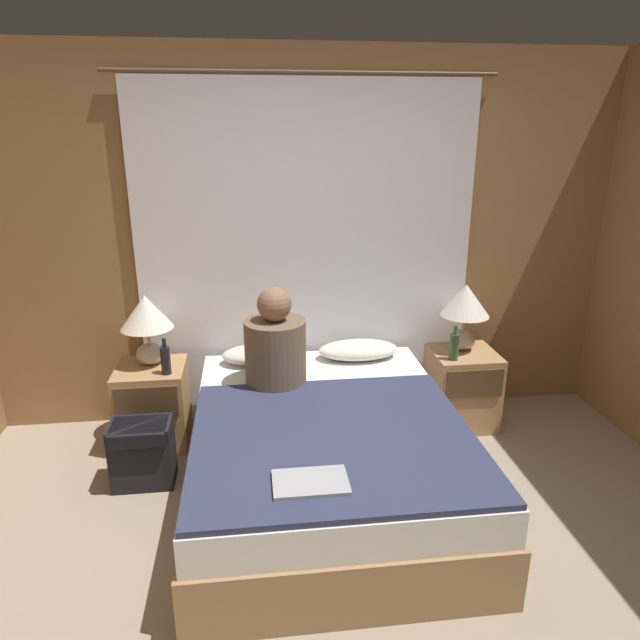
{
  "coord_description": "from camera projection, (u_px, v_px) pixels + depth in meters",
  "views": [
    {
      "loc": [
        -0.38,
        -1.89,
        1.99
      ],
      "look_at": [
        0.0,
        1.17,
        0.95
      ],
      "focal_mm": 32.0,
      "sensor_mm": 36.0,
      "label": 1
    }
  ],
  "objects": [
    {
      "name": "beer_bottle_on_left_stand",
      "position": [
        166.0,
        360.0,
        3.53
      ],
      "size": [
        0.06,
        0.06,
        0.24
      ],
      "color": "black",
      "rests_on": "nightstand_left"
    },
    {
      "name": "lamp_left",
      "position": [
        147.0,
        318.0,
        3.61
      ],
      "size": [
        0.33,
        0.33,
        0.46
      ],
      "color": "#B2A899",
      "rests_on": "nightstand_left"
    },
    {
      "name": "ground_plane",
      "position": [
        353.0,
        615.0,
        2.45
      ],
      "size": [
        16.0,
        16.0,
        0.0
      ],
      "primitive_type": "plane",
      "color": "gray"
    },
    {
      "name": "pillow_left",
      "position": [
        263.0,
        354.0,
        3.79
      ],
      "size": [
        0.54,
        0.28,
        0.12
      ],
      "color": "silver",
      "rests_on": "bed"
    },
    {
      "name": "nightstand_right",
      "position": [
        462.0,
        388.0,
        3.98
      ],
      "size": [
        0.44,
        0.44,
        0.54
      ],
      "color": "#A87F51",
      "rests_on": "ground_plane"
    },
    {
      "name": "beer_bottle_on_right_stand",
      "position": [
        454.0,
        346.0,
        3.74
      ],
      "size": [
        0.06,
        0.06,
        0.24
      ],
      "color": "#2D4C28",
      "rests_on": "nightstand_right"
    },
    {
      "name": "pillow_right",
      "position": [
        358.0,
        350.0,
        3.87
      ],
      "size": [
        0.54,
        0.28,
        0.12
      ],
      "color": "silver",
      "rests_on": "bed"
    },
    {
      "name": "laptop_on_bed",
      "position": [
        310.0,
        482.0,
        2.46
      ],
      "size": [
        0.33,
        0.21,
        0.02
      ],
      "color": "#9EA0A5",
      "rests_on": "blanket_on_bed"
    },
    {
      "name": "nightstand_left",
      "position": [
        153.0,
        405.0,
        3.73
      ],
      "size": [
        0.44,
        0.44,
        0.54
      ],
      "color": "#A87F51",
      "rests_on": "ground_plane"
    },
    {
      "name": "backpack_on_floor",
      "position": [
        142.0,
        450.0,
        3.3
      ],
      "size": [
        0.35,
        0.26,
        0.39
      ],
      "color": "black",
      "rests_on": "ground_plane"
    },
    {
      "name": "curtain_panel",
      "position": [
        307.0,
        257.0,
        3.86
      ],
      "size": [
        2.46,
        0.02,
        2.33
      ],
      "color": "white",
      "rests_on": "ground_plane"
    },
    {
      "name": "person_left_in_bed",
      "position": [
        275.0,
        347.0,
        3.41
      ],
      "size": [
        0.37,
        0.37,
        0.62
      ],
      "color": "brown",
      "rests_on": "bed"
    },
    {
      "name": "lamp_right",
      "position": [
        465.0,
        306.0,
        3.86
      ],
      "size": [
        0.33,
        0.33,
        0.46
      ],
      "color": "#B2A899",
      "rests_on": "nightstand_right"
    },
    {
      "name": "bed",
      "position": [
        326.0,
        455.0,
        3.2
      ],
      "size": [
        1.47,
        1.91,
        0.5
      ],
      "color": "#99754C",
      "rests_on": "ground_plane"
    },
    {
      "name": "blanket_on_bed",
      "position": [
        334.0,
        437.0,
        2.86
      ],
      "size": [
        1.41,
        1.31,
        0.03
      ],
      "color": "#2D334C",
      "rests_on": "bed"
    },
    {
      "name": "wall_back",
      "position": [
        306.0,
        243.0,
        3.89
      ],
      "size": [
        4.38,
        0.06,
        2.5
      ],
      "color": "olive",
      "rests_on": "ground_plane"
    }
  ]
}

